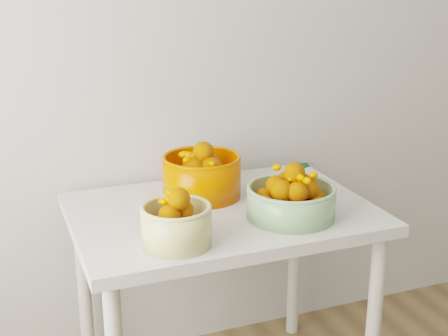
{
  "coord_description": "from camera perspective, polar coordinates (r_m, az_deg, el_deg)",
  "views": [
    {
      "loc": [
        -1.09,
        -0.23,
        1.53
      ],
      "look_at": [
        -0.41,
        1.52,
        0.92
      ],
      "focal_mm": 50.0,
      "sensor_mm": 36.0,
      "label": 1
    }
  ],
  "objects": [
    {
      "name": "bowl_orange",
      "position": [
        2.19,
        -2.04,
        -0.62
      ],
      "size": [
        0.3,
        0.3,
        0.2
      ],
      "rotation": [
        0.0,
        0.0,
        0.09
      ],
      "color": "#EB4D00",
      "rests_on": "table"
    },
    {
      "name": "bowl_green",
      "position": [
        2.03,
        6.15,
        -2.79
      ],
      "size": [
        0.37,
        0.37,
        0.19
      ],
      "rotation": [
        0.0,
        0.0,
        0.35
      ],
      "color": "#8CB77F",
      "rests_on": "table"
    },
    {
      "name": "bowl_cream",
      "position": [
        1.82,
        -4.36,
        -5.09
      ],
      "size": [
        0.23,
        0.23,
        0.18
      ],
      "rotation": [
        0.0,
        0.0,
        -0.13
      ],
      "color": "#DBCD80",
      "rests_on": "table"
    },
    {
      "name": "table",
      "position": [
        2.15,
        -0.18,
        -6.09
      ],
      "size": [
        1.0,
        0.7,
        0.75
      ],
      "color": "silver",
      "rests_on": "ground"
    }
  ]
}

